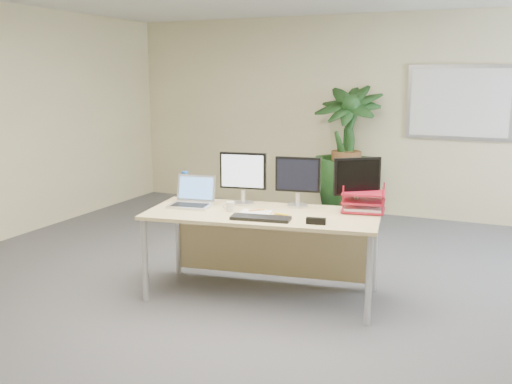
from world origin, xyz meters
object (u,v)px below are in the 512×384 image
at_px(monitor_left, 243,175).
at_px(monitor_right, 298,178).
at_px(floor_plant, 346,161).
at_px(desk, 265,227).
at_px(laptop, 193,198).

bearing_deg(monitor_left, monitor_right, 12.59).
relative_size(floor_plant, monitor_left, 3.21).
bearing_deg(monitor_right, monitor_left, -167.41).
relative_size(monitor_left, monitor_right, 1.06).
distance_m(desk, monitor_right, 0.51).
xyz_separation_m(desk, floor_plant, (-0.10, 3.04, 0.16)).
distance_m(floor_plant, monitor_left, 2.94).
height_order(desk, monitor_left, monitor_left).
height_order(floor_plant, monitor_right, floor_plant).
relative_size(floor_plant, laptop, 3.69).
distance_m(floor_plant, monitor_right, 2.85).
relative_size(desk, floor_plant, 1.37).
bearing_deg(desk, monitor_left, 156.96).
relative_size(monitor_right, laptop, 1.09).
xyz_separation_m(floor_plant, monitor_right, (0.32, -2.82, 0.25)).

